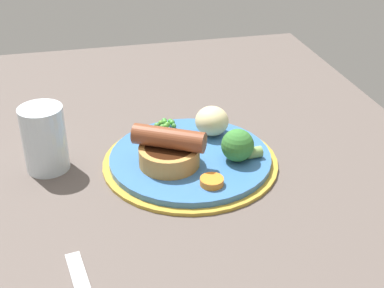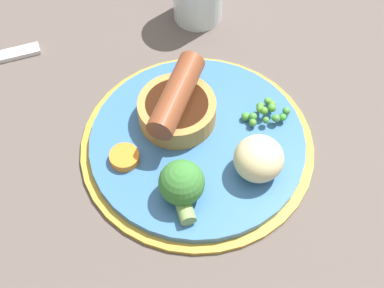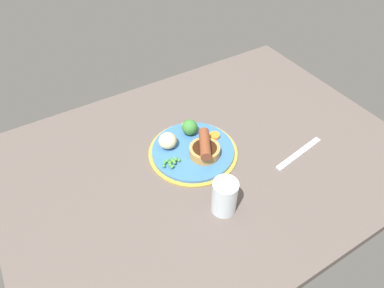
# 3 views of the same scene
# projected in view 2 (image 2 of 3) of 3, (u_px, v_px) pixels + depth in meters

# --- Properties ---
(dining_table) EXTENTS (1.10, 0.80, 0.03)m
(dining_table) POSITION_uv_depth(u_px,v_px,m) (169.00, 135.00, 0.72)
(dining_table) COLOR #564C47
(dining_table) RESTS_ON ground
(dinner_plate) EXTENTS (0.25, 0.25, 0.01)m
(dinner_plate) POSITION_uv_depth(u_px,v_px,m) (197.00, 145.00, 0.69)
(dinner_plate) COLOR #B79333
(dinner_plate) RESTS_ON dining_table
(sausage_pudding) EXTENTS (0.08, 0.10, 0.06)m
(sausage_pudding) POSITION_uv_depth(u_px,v_px,m) (176.00, 102.00, 0.68)
(sausage_pudding) COLOR #BC8442
(sausage_pudding) RESTS_ON dinner_plate
(pea_pile) EXTENTS (0.05, 0.04, 0.02)m
(pea_pile) POSITION_uv_depth(u_px,v_px,m) (266.00, 112.00, 0.69)
(pea_pile) COLOR #44833F
(pea_pile) RESTS_ON dinner_plate
(broccoli_floret_near) EXTENTS (0.05, 0.06, 0.05)m
(broccoli_floret_near) POSITION_uv_depth(u_px,v_px,m) (179.00, 185.00, 0.62)
(broccoli_floret_near) COLOR #387A33
(broccoli_floret_near) RESTS_ON dinner_plate
(potato_chunk_1) EXTENTS (0.07, 0.07, 0.04)m
(potato_chunk_1) POSITION_uv_depth(u_px,v_px,m) (259.00, 159.00, 0.64)
(potato_chunk_1) COLOR beige
(potato_chunk_1) RESTS_ON dinner_plate
(carrot_slice_0) EXTENTS (0.04, 0.04, 0.01)m
(carrot_slice_0) POSITION_uv_depth(u_px,v_px,m) (124.00, 157.00, 0.66)
(carrot_slice_0) COLOR orange
(carrot_slice_0) RESTS_ON dinner_plate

